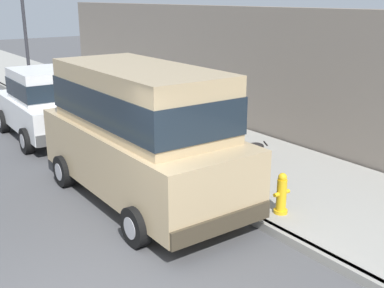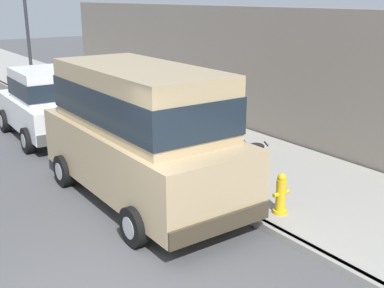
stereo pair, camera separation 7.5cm
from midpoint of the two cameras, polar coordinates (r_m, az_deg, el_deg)
curb at (r=7.83m, az=10.69°, el=-10.54°), size 0.16×64.00×0.14m
sidewalk at (r=9.11m, az=18.70°, el=-7.09°), size 3.60×64.00×0.14m
car_tan_van at (r=8.70m, az=-6.05°, el=1.92°), size 2.15×4.91×2.52m
car_white_hatchback at (r=13.34m, az=-16.80°, el=4.81°), size 2.03×3.84×1.88m
dog_black at (r=10.86m, az=7.42°, el=-0.33°), size 0.71×0.39×0.49m
fire_hydrant at (r=8.23m, az=10.83°, el=-5.99°), size 0.34×0.24×0.72m
street_lamp at (r=18.90m, az=-19.09°, el=14.00°), size 0.36×0.36×4.42m
building_facade at (r=14.30m, az=4.16°, el=9.30°), size 0.50×20.00×3.43m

